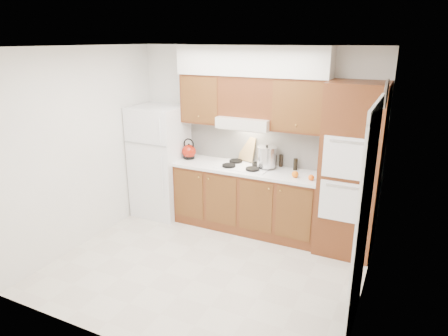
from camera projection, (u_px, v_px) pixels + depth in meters
name	position (u px, v px, depth m)	size (l,w,h in m)	color
floor	(206.00, 266.00, 4.93)	(3.60, 3.60, 0.00)	beige
ceiling	(203.00, 47.00, 4.12)	(3.60, 3.60, 0.00)	white
wall_back	(254.00, 138.00, 5.81)	(3.60, 0.02, 2.60)	white
wall_left	(85.00, 148.00, 5.27)	(0.02, 3.00, 2.60)	white
wall_right	(372.00, 191.00, 3.78)	(0.02, 3.00, 2.60)	white
fridge	(161.00, 161.00, 6.22)	(0.75, 0.72, 1.72)	white
base_cabinets	(246.00, 199.00, 5.81)	(2.11, 0.60, 0.90)	brown
countertop	(247.00, 169.00, 5.65)	(2.13, 0.62, 0.04)	white
backsplash	(255.00, 144.00, 5.81)	(2.11, 0.03, 0.56)	white
oven_cabinet	(351.00, 171.00, 5.00)	(0.70, 0.65, 2.20)	brown
upper_cab_left	(204.00, 99.00, 5.79)	(0.63, 0.33, 0.70)	brown
upper_cab_right	(301.00, 105.00, 5.21)	(0.73, 0.33, 0.70)	brown
range_hood	(246.00, 122.00, 5.54)	(0.75, 0.45, 0.15)	silver
upper_cab_over_hood	(249.00, 96.00, 5.49)	(0.75, 0.33, 0.55)	brown
soffit	(252.00, 61.00, 5.31)	(2.13, 0.36, 0.40)	silver
cooktop	(244.00, 166.00, 5.68)	(0.74, 0.50, 0.01)	white
doorway	(363.00, 230.00, 3.57)	(0.02, 0.90, 2.10)	black
wall_clock	(386.00, 94.00, 4.00)	(0.30, 0.30, 0.02)	#3F3833
kettle	(189.00, 151.00, 6.03)	(0.21, 0.21, 0.21)	maroon
cutting_board	(247.00, 149.00, 5.85)	(0.27, 0.02, 0.36)	tan
stock_pot	(267.00, 157.00, 5.56)	(0.26, 0.26, 0.27)	silver
condiment_a	(275.00, 162.00, 5.60)	(0.05, 0.05, 0.19)	black
condiment_b	(281.00, 161.00, 5.66)	(0.05, 0.05, 0.18)	black
condiment_c	(295.00, 164.00, 5.52)	(0.06, 0.06, 0.17)	black
orange_near	(311.00, 178.00, 5.12)	(0.08, 0.08, 0.08)	#FF570D
orange_far	(295.00, 174.00, 5.23)	(0.09, 0.09, 0.09)	orange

